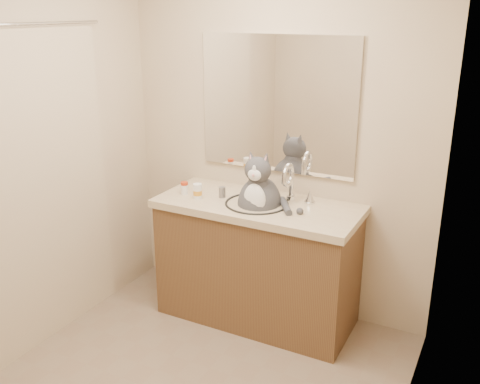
% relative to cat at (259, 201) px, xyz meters
% --- Properties ---
extents(room, '(2.22, 2.52, 2.42)m').
position_rel_cat_xyz_m(room, '(-0.02, -0.95, 0.33)').
color(room, '#87735D').
rests_on(room, ground).
extents(vanity, '(1.34, 0.59, 1.12)m').
position_rel_cat_xyz_m(vanity, '(-0.02, 0.02, -0.43)').
color(vanity, brown).
rests_on(vanity, ground).
extents(mirror, '(1.10, 0.02, 0.90)m').
position_rel_cat_xyz_m(mirror, '(-0.02, 0.29, 0.58)').
color(mirror, white).
rests_on(mirror, room).
extents(shower_curtain, '(0.02, 1.30, 1.93)m').
position_rel_cat_xyz_m(shower_curtain, '(-1.07, -0.85, 0.16)').
color(shower_curtain, beige).
rests_on(shower_curtain, ground).
extents(cat, '(0.44, 0.35, 0.56)m').
position_rel_cat_xyz_m(cat, '(0.00, 0.00, 0.00)').
color(cat, '#46464B').
rests_on(cat, vanity).
extents(pill_bottle_redcap, '(0.05, 0.05, 0.09)m').
position_rel_cat_xyz_m(pill_bottle_redcap, '(-0.54, -0.05, 0.02)').
color(pill_bottle_redcap, white).
rests_on(pill_bottle_redcap, vanity).
extents(pill_bottle_orange, '(0.07, 0.07, 0.10)m').
position_rel_cat_xyz_m(pill_bottle_orange, '(-0.41, -0.09, 0.03)').
color(pill_bottle_orange, white).
rests_on(pill_bottle_orange, vanity).
extents(grey_canister, '(0.06, 0.06, 0.07)m').
position_rel_cat_xyz_m(grey_canister, '(-0.28, 0.00, 0.01)').
color(grey_canister, slate).
rests_on(grey_canister, vanity).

